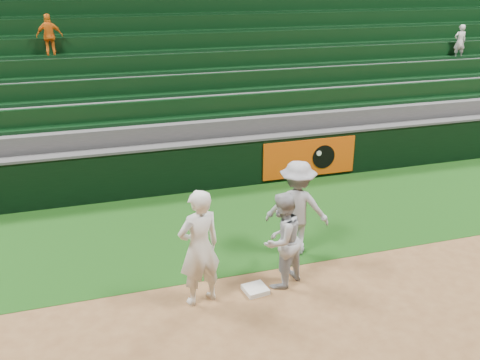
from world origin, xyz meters
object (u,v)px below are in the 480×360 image
first_base (255,289)px  first_baseman (199,248)px  base_coach (297,208)px  baserunner (282,240)px

first_base → first_baseman: first_baseman is taller
first_base → base_coach: size_ratio=0.20×
first_base → first_baseman: 1.37m
first_baseman → baserunner: first_baseman is taller
baserunner → base_coach: 1.25m
first_base → baserunner: size_ratio=0.22×
baserunner → base_coach: size_ratio=0.92×
first_base → baserunner: 0.98m
first_baseman → baserunner: bearing=169.3°
first_base → base_coach: bearing=42.5°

